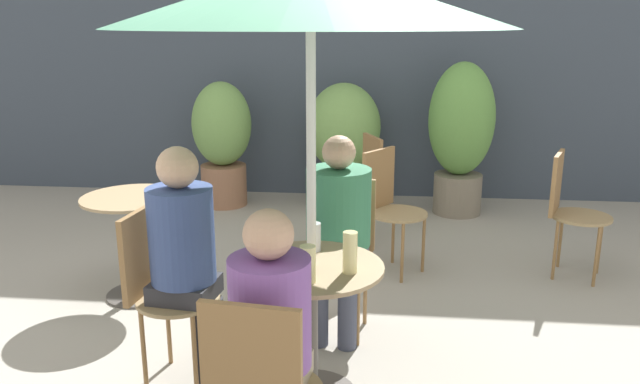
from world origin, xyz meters
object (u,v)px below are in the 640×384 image
Objects in this scene: cafe_table_near at (312,305)px; beer_glass_1 at (350,252)px; potted_plant_2 at (461,132)px; bistro_chair_5 at (361,180)px; beer_glass_2 at (314,237)px; seated_person_2 at (272,327)px; potted_plant_1 at (344,135)px; bistro_chair_3 at (568,203)px; bistro_chair_4 at (388,199)px; bistro_chair_0 at (343,240)px; seated_person_1 at (185,246)px; seated_person_0 at (338,222)px; beer_glass_3 at (270,249)px; beer_glass_0 at (308,264)px; potted_plant_0 at (222,138)px; bistro_chair_1 at (159,280)px; cafe_table_far at (135,227)px.

cafe_table_near is 3.63× the size of beer_glass_1.
beer_glass_1 is at bearing -104.86° from potted_plant_2.
beer_glass_2 is at bearing -28.03° from bistro_chair_5.
potted_plant_1 is (0.02, 4.01, 0.03)m from seated_person_2.
potted_plant_2 is (0.91, 0.96, 0.25)m from bistro_chair_5.
bistro_chair_3 and bistro_chair_4 have the same top height.
potted_plant_1 reaches higher than bistro_chair_5.
bistro_chair_0 is 1.04m from seated_person_1.
potted_plant_1 reaches higher than seated_person_0.
beer_glass_3 is at bearing -134.14° from beer_glass_2.
potted_plant_2 reaches higher than potted_plant_1.
potted_plant_0 is at bearing 110.13° from beer_glass_0.
seated_person_1 is (-1.01, -1.64, 0.20)m from bistro_chair_4.
seated_person_2 is (-0.18, -1.43, 0.16)m from bistro_chair_0.
seated_person_1 is 0.84m from beer_glass_1.
potted_plant_2 is at bearing 75.14° from beer_glass_1.
potted_plant_0 reaches higher than beer_glass_3.
seated_person_1 is (-0.74, -0.71, 0.20)m from bistro_chair_0.
seated_person_0 is (-0.08, -1.66, 0.17)m from bistro_chair_5.
bistro_chair_1 is 6.29× the size of beer_glass_3.
cafe_table_far is at bearing 140.57° from cafe_table_near.
bistro_chair_0 is 1.00× the size of bistro_chair_3.
potted_plant_2 is at bearing 76.35° from seated_person_0.
bistro_chair_1 is 0.78× the size of seated_person_2.
bistro_chair_3 is 0.73× the size of seated_person_1.
cafe_table_far is 0.77× the size of bistro_chair_3.
cafe_table_near is at bearing -87.53° from beer_glass_2.
bistro_chair_5 is at bearing 94.31° from seated_person_0.
seated_person_2 is 8.10× the size of beer_glass_3.
beer_glass_0 is (0.08, 0.44, 0.08)m from seated_person_2.
bistro_chair_5 is at bearing 86.53° from beer_glass_0.
bistro_chair_5 is at bearing 90.67° from beer_glass_1.
bistro_chair_3 reaches higher than beer_glass_0.
potted_plant_0 reaches higher than beer_glass_2.
bistro_chair_3 reaches higher than beer_glass_2.
potted_plant_1 reaches higher than cafe_table_near.
beer_glass_1 is 0.33m from beer_glass_2.
potted_plant_1 reaches higher than beer_glass_1.
seated_person_0 is at bearing -51.12° from bistro_chair_1.
cafe_table_near is at bearing -90.00° from seated_person_0.
beer_glass_2 is 0.11× the size of potted_plant_0.
seated_person_2 reaches higher than beer_glass_0.
bistro_chair_0 is 2.87m from potted_plant_0.
seated_person_0 is 0.69m from beer_glass_3.
beer_glass_3 is at bearing -72.48° from seated_person_2.
beer_glass_2 is (0.78, 0.10, 0.23)m from bistro_chair_1.
potted_plant_2 is at bearing 44.04° from bistro_chair_3.
seated_person_0 is at bearing -87.08° from potted_plant_1.
bistro_chair_1 is 0.75× the size of seated_person_0.
bistro_chair_5 is at bearing 85.48° from beer_glass_2.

